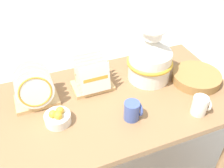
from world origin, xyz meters
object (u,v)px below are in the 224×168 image
object	(u,v)px
wicker_charger_stack	(196,77)
fruit_bowl	(58,118)
dish_rack_square_plates	(92,78)
mug_cream_glaze	(200,105)
mug_cobalt_glaze	(133,110)
dish_rack_round_plates	(35,91)
ceramic_vase	(150,58)

from	to	relation	value
wicker_charger_stack	fruit_bowl	world-z (taller)	fruit_bowl
dish_rack_square_plates	mug_cream_glaze	size ratio (longest dim) A/B	2.22
dish_rack_square_plates	mug_cobalt_glaze	distance (m)	0.33
dish_rack_square_plates	wicker_charger_stack	distance (m)	0.62
mug_cream_glaze	fruit_bowl	xyz separation A→B (m)	(-0.69, 0.20, -0.02)
dish_rack_round_plates	wicker_charger_stack	xyz separation A→B (m)	(0.91, -0.16, -0.05)
mug_cobalt_glaze	mug_cream_glaze	bearing A→B (deg)	-15.61
wicker_charger_stack	dish_rack_round_plates	bearing A→B (deg)	170.17
dish_rack_round_plates	wicker_charger_stack	size ratio (longest dim) A/B	0.80
dish_rack_square_plates	mug_cobalt_glaze	size ratio (longest dim) A/B	2.22
dish_rack_square_plates	wicker_charger_stack	world-z (taller)	dish_rack_square_plates
dish_rack_round_plates	dish_rack_square_plates	bearing A→B (deg)	2.84
mug_cobalt_glaze	mug_cream_glaze	size ratio (longest dim) A/B	1.00
wicker_charger_stack	fruit_bowl	xyz separation A→B (m)	(-0.84, -0.03, 0.01)
dish_rack_round_plates	mug_cobalt_glaze	world-z (taller)	dish_rack_round_plates
ceramic_vase	mug_cobalt_glaze	size ratio (longest dim) A/B	3.32
ceramic_vase	fruit_bowl	world-z (taller)	ceramic_vase
ceramic_vase	mug_cream_glaze	xyz separation A→B (m)	(0.10, -0.36, -0.09)
dish_rack_round_plates	dish_rack_square_plates	xyz separation A→B (m)	(0.32, 0.02, -0.02)
ceramic_vase	dish_rack_square_plates	bearing A→B (deg)	173.74
ceramic_vase	wicker_charger_stack	xyz separation A→B (m)	(0.25, -0.14, -0.12)
dish_rack_square_plates	wicker_charger_stack	size ratio (longest dim) A/B	0.80
dish_rack_round_plates	mug_cream_glaze	size ratio (longest dim) A/B	2.22
dish_rack_square_plates	mug_cream_glaze	distance (m)	0.60
wicker_charger_stack	fruit_bowl	bearing A→B (deg)	-178.23
dish_rack_square_plates	fruit_bowl	world-z (taller)	dish_rack_square_plates
dish_rack_round_plates	dish_rack_square_plates	distance (m)	0.32
dish_rack_round_plates	mug_cream_glaze	distance (m)	0.85
wicker_charger_stack	mug_cream_glaze	distance (m)	0.27
mug_cobalt_glaze	fruit_bowl	size ratio (longest dim) A/B	0.79
wicker_charger_stack	mug_cream_glaze	world-z (taller)	mug_cream_glaze
dish_rack_round_plates	mug_cream_glaze	xyz separation A→B (m)	(0.76, -0.39, -0.03)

